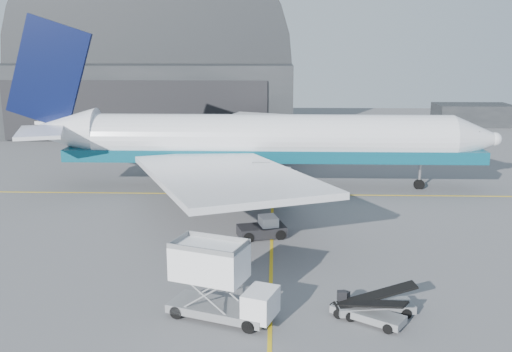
{
  "coord_description": "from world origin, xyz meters",
  "views": [
    {
      "loc": [
        0.19,
        -37.94,
        15.75
      ],
      "look_at": [
        -1.39,
        9.37,
        4.5
      ],
      "focal_mm": 40.0,
      "sensor_mm": 36.0,
      "label": 1
    }
  ],
  "objects_px": {
    "airliner": "(253,141)",
    "catering_truck": "(218,282)",
    "pushback_tug": "(263,229)",
    "belt_loader_a": "(374,305)",
    "belt_loader_b": "(367,312)"
  },
  "relations": [
    {
      "from": "pushback_tug",
      "to": "catering_truck",
      "type": "bearing_deg",
      "value": -114.91
    },
    {
      "from": "catering_truck",
      "to": "pushback_tug",
      "type": "height_order",
      "value": "catering_truck"
    },
    {
      "from": "belt_loader_b",
      "to": "belt_loader_a",
      "type": "bearing_deg",
      "value": 92.08
    },
    {
      "from": "airliner",
      "to": "belt_loader_b",
      "type": "bearing_deg",
      "value": -75.7
    },
    {
      "from": "airliner",
      "to": "pushback_tug",
      "type": "bearing_deg",
      "value": -84.89
    },
    {
      "from": "catering_truck",
      "to": "pushback_tug",
      "type": "distance_m",
      "value": 14.4
    },
    {
      "from": "catering_truck",
      "to": "airliner",
      "type": "bearing_deg",
      "value": 108.39
    },
    {
      "from": "airliner",
      "to": "pushback_tug",
      "type": "height_order",
      "value": "airliner"
    },
    {
      "from": "airliner",
      "to": "pushback_tug",
      "type": "relative_size",
      "value": 12.51
    },
    {
      "from": "airliner",
      "to": "catering_truck",
      "type": "xyz_separation_m",
      "value": [
        -0.82,
        -30.33,
        -3.03
      ]
    },
    {
      "from": "airliner",
      "to": "belt_loader_a",
      "type": "distance_m",
      "value": 31.11
    },
    {
      "from": "airliner",
      "to": "catering_truck",
      "type": "height_order",
      "value": "airliner"
    },
    {
      "from": "belt_loader_a",
      "to": "airliner",
      "type": "bearing_deg",
      "value": 97.72
    },
    {
      "from": "airliner",
      "to": "catering_truck",
      "type": "relative_size",
      "value": 7.91
    },
    {
      "from": "catering_truck",
      "to": "pushback_tug",
      "type": "bearing_deg",
      "value": 100.83
    }
  ]
}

